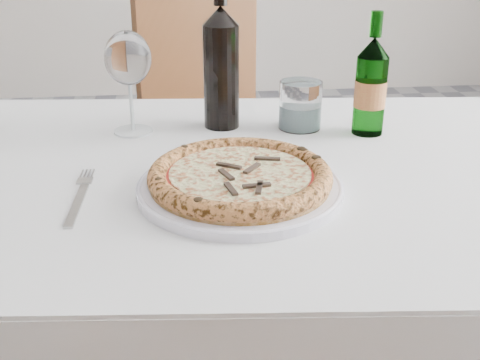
% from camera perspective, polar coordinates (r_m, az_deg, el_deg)
% --- Properties ---
extents(dining_table, '(1.41, 0.90, 0.76)m').
position_cam_1_polar(dining_table, '(1.03, -0.57, -3.63)').
color(dining_table, brown).
rests_on(dining_table, floor).
extents(chair_far, '(0.53, 0.53, 0.93)m').
position_cam_1_polar(chair_far, '(1.85, -2.48, 4.85)').
color(chair_far, brown).
rests_on(chair_far, floor).
extents(plate, '(0.31, 0.31, 0.02)m').
position_cam_1_polar(plate, '(0.90, 0.00, -0.65)').
color(plate, white).
rests_on(plate, dining_table).
extents(pizza, '(0.27, 0.27, 0.03)m').
position_cam_1_polar(pizza, '(0.89, -0.00, 0.37)').
color(pizza, tan).
rests_on(pizza, plate).
extents(fork, '(0.02, 0.20, 0.00)m').
position_cam_1_polar(fork, '(0.91, -14.97, -1.55)').
color(fork, '#A4A4A4').
rests_on(fork, dining_table).
extents(wine_glass, '(0.09, 0.09, 0.19)m').
position_cam_1_polar(wine_glass, '(1.13, -10.57, 11.07)').
color(wine_glass, silver).
rests_on(wine_glass, dining_table).
extents(tumbler, '(0.08, 0.08, 0.09)m').
position_cam_1_polar(tumbler, '(1.17, 5.72, 6.78)').
color(tumbler, silver).
rests_on(tumbler, dining_table).
extents(beer_bottle, '(0.06, 0.06, 0.23)m').
position_cam_1_polar(beer_bottle, '(1.14, 12.29, 8.66)').
color(beer_bottle, '#358735').
rests_on(beer_bottle, dining_table).
extents(wine_bottle, '(0.07, 0.07, 0.28)m').
position_cam_1_polar(wine_bottle, '(1.15, -1.80, 10.75)').
color(wine_bottle, black).
rests_on(wine_bottle, dining_table).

